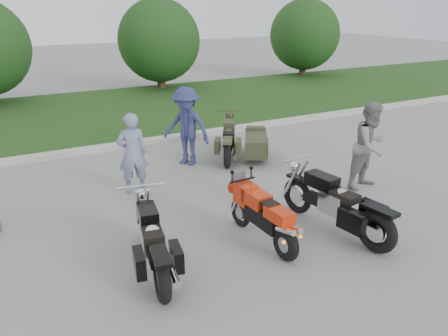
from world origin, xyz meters
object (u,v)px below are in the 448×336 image
cruiser_left (153,245)px  person_denim (186,127)px  person_stripe (132,153)px  cruiser_sidecar (245,143)px  person_grey (370,146)px  sportbike_red (263,215)px  cruiser_right (339,207)px

cruiser_left → person_denim: size_ratio=1.17×
cruiser_left → person_denim: bearing=70.6°
person_denim → person_stripe: bearing=-93.5°
cruiser_left → cruiser_sidecar: 5.29m
person_stripe → person_grey: bearing=161.5°
person_stripe → person_denim: 1.96m
cruiser_sidecar → person_stripe: 3.24m
person_stripe → person_grey: size_ratio=0.91×
cruiser_left → cruiser_sidecar: size_ratio=1.05×
sportbike_red → cruiser_sidecar: (1.89, 3.79, -0.10)m
cruiser_right → person_grey: bearing=25.0°
sportbike_red → person_grey: 3.43m
sportbike_red → cruiser_right: 1.37m
sportbike_red → person_grey: bearing=13.3°
person_stripe → cruiser_left: bearing=84.7°
person_grey → person_denim: 4.24m
person_stripe → person_denim: person_denim is taller
cruiser_sidecar → person_stripe: bearing=-135.9°
cruiser_sidecar → person_grey: 3.20m
cruiser_left → person_grey: bearing=20.0°
cruiser_right → cruiser_sidecar: size_ratio=1.15×
sportbike_red → cruiser_sidecar: 4.23m
sportbike_red → cruiser_sidecar: bearing=60.7°
cruiser_left → person_denim: person_denim is taller
cruiser_sidecar → person_denim: 1.59m
person_denim → cruiser_right: bearing=-23.8°
cruiser_right → person_denim: 4.52m
cruiser_left → person_grey: size_ratio=1.20×
cruiser_left → cruiser_sidecar: cruiser_sidecar is taller
cruiser_sidecar → person_stripe: person_stripe is taller
cruiser_right → person_grey: (1.94, 1.26, 0.45)m
sportbike_red → cruiser_left: size_ratio=0.82×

